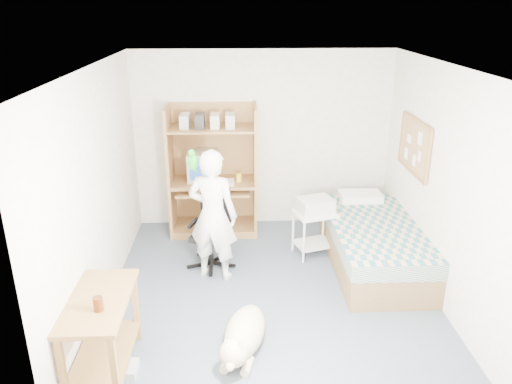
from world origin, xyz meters
TOP-DOWN VIEW (x-y plane):
  - floor at (0.00, 0.00)m, footprint 4.00×4.00m
  - wall_back at (0.00, 2.00)m, footprint 3.60×0.02m
  - wall_right at (1.80, 0.00)m, footprint 0.02×4.00m
  - wall_left at (-1.80, 0.00)m, footprint 0.02×4.00m
  - ceiling at (0.00, 0.00)m, footprint 3.60×4.00m
  - computer_hutch at (-0.70, 1.74)m, footprint 1.20×0.63m
  - bed at (1.30, 0.62)m, footprint 1.02×2.02m
  - side_desk at (-1.55, -1.20)m, footprint 0.50×1.00m
  - corkboard at (1.77, 0.90)m, footprint 0.04×0.94m
  - office_chair at (-0.69, 0.73)m, footprint 0.54×0.54m
  - person at (-0.65, 0.43)m, footprint 0.66×0.53m
  - parrot at (-0.86, 0.44)m, footprint 0.12×0.20m
  - dog at (-0.33, -0.97)m, footprint 0.53×1.10m
  - printer_cart at (0.61, 0.93)m, footprint 0.59×0.53m
  - printer at (0.61, 0.93)m, footprint 0.50×0.43m
  - crt_monitor at (-0.84, 1.75)m, footprint 0.42×0.44m
  - keyboard at (-0.75, 1.58)m, footprint 0.45×0.17m
  - pencil_cup at (-0.34, 1.65)m, footprint 0.08×0.08m
  - drink_glass at (-1.50, -1.36)m, footprint 0.08×0.08m
  - floor_box_b at (-1.37, -1.23)m, footprint 0.18×0.22m

SIDE VIEW (x-z plane):
  - floor at x=0.00m, z-range 0.00..0.00m
  - floor_box_b at x=-1.37m, z-range 0.00..0.08m
  - dog at x=-0.33m, z-range -0.03..0.39m
  - bed at x=1.30m, z-range -0.04..0.62m
  - office_chair at x=-0.69m, z-range -0.14..0.81m
  - printer_cart at x=0.61m, z-range 0.10..0.69m
  - side_desk at x=-1.55m, z-range 0.12..0.87m
  - keyboard at x=-0.75m, z-range 0.66..0.69m
  - printer at x=0.61m, z-range 0.60..0.78m
  - person at x=-0.65m, z-range 0.00..1.58m
  - drink_glass at x=-1.50m, z-range 0.75..0.87m
  - pencil_cup at x=-0.34m, z-range 0.76..0.88m
  - computer_hutch at x=-0.70m, z-range -0.08..1.72m
  - crt_monitor at x=-0.84m, z-range 0.77..1.16m
  - wall_back at x=0.00m, z-range 0.00..2.50m
  - wall_right at x=1.80m, z-range 0.00..2.50m
  - wall_left at x=-1.80m, z-range 0.00..2.50m
  - parrot at x=-0.86m, z-range 1.28..1.60m
  - corkboard at x=1.77m, z-range 1.12..1.78m
  - ceiling at x=0.00m, z-range 2.49..2.51m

